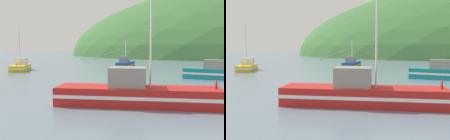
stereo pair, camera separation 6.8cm
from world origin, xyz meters
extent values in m
cube|color=gray|center=(8.02, 35.01, 1.79)|extent=(3.20, 2.13, 1.06)
cube|color=gold|center=(-21.35, 39.49, 0.46)|extent=(4.80, 7.14, 0.93)
cube|color=white|center=(-21.35, 39.49, 0.51)|extent=(4.85, 7.21, 0.17)
cone|color=gold|center=(-20.10, 36.63, 1.28)|extent=(0.26, 0.26, 0.70)
cube|color=silver|center=(-21.59, 40.05, 1.50)|extent=(2.27, 1.90, 1.15)
cylinder|color=silver|center=(-21.23, 39.21, 4.11)|extent=(0.12, 0.12, 6.36)
cube|color=white|center=(-21.23, 39.21, 7.41)|extent=(0.17, 0.34, 0.20)
cube|color=#19479E|center=(-5.42, 47.10, 0.63)|extent=(2.14, 6.58, 1.25)
cube|color=gold|center=(-5.42, 47.10, 0.69)|extent=(2.16, 6.65, 0.23)
cone|color=#19479E|center=(-5.35, 50.11, 1.60)|extent=(0.20, 0.20, 0.70)
cube|color=gray|center=(-5.45, 46.03, 1.78)|extent=(1.44, 1.71, 1.05)
cylinder|color=silver|center=(-5.42, 47.17, 3.09)|extent=(0.12, 0.12, 3.67)
cube|color=gold|center=(-5.42, 47.17, 5.05)|extent=(0.04, 0.36, 0.20)
cylinder|color=#997F4C|center=(-8.93, 47.18, 2.50)|extent=(5.07, 0.24, 2.00)
cylinder|color=#997F4C|center=(-1.92, 47.02, 2.50)|extent=(5.07, 0.24, 2.00)
cube|color=red|center=(1.18, 19.26, 0.59)|extent=(10.60, 3.61, 1.18)
cube|color=white|center=(1.18, 19.26, 0.65)|extent=(10.71, 3.64, 0.21)
cone|color=red|center=(5.93, 19.79, 1.53)|extent=(0.22, 0.22, 0.70)
cube|color=gray|center=(0.55, 19.19, 1.81)|extent=(2.49, 2.22, 1.26)
cylinder|color=silver|center=(1.98, 19.35, 4.12)|extent=(0.12, 0.12, 5.88)
camera|label=1|loc=(3.73, 3.32, 3.65)|focal=40.79mm
camera|label=2|loc=(3.79, 3.34, 3.65)|focal=40.79mm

